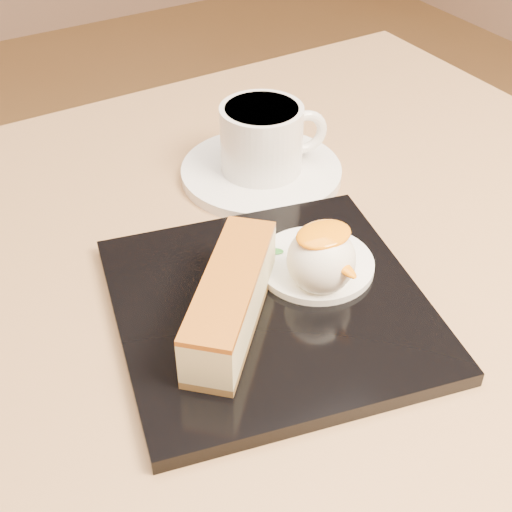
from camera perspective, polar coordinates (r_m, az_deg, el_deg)
table at (r=0.64m, az=3.16°, el=-14.63°), size 0.80×0.80×0.72m
dessert_plate at (r=0.52m, az=1.13°, el=-4.09°), size 0.26×0.26×0.01m
cheesecake at (r=0.49m, az=-2.03°, el=-3.50°), size 0.12×0.12×0.04m
cream_smear at (r=0.55m, az=4.77°, el=-0.64°), size 0.09×0.09×0.01m
ice_cream_scoop at (r=0.52m, az=5.24°, el=-0.31°), size 0.05×0.05×0.05m
mango_sauce at (r=0.51m, az=5.43°, el=1.72°), size 0.04×0.03×0.01m
mint_sprig at (r=0.55m, az=0.82°, el=0.05°), size 0.03×0.02×0.00m
saucer at (r=0.67m, az=0.42°, el=6.73°), size 0.15×0.15×0.01m
coffee_cup at (r=0.65m, az=0.60°, el=9.50°), size 0.10×0.08×0.06m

